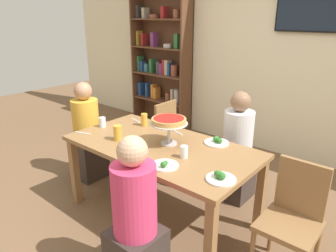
% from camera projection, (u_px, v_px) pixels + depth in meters
% --- Properties ---
extents(ground_plane, '(12.00, 12.00, 0.00)m').
position_uv_depth(ground_plane, '(161.00, 214.00, 3.08)').
color(ground_plane, brown).
extents(rear_partition, '(8.00, 0.12, 2.80)m').
position_uv_depth(rear_partition, '(269.00, 50.00, 4.19)').
color(rear_partition, beige).
rests_on(rear_partition, ground_plane).
extents(dining_table, '(1.74, 0.92, 0.74)m').
position_uv_depth(dining_table, '(161.00, 153.00, 2.86)').
color(dining_table, olive).
rests_on(dining_table, ground_plane).
extents(bookshelf, '(1.10, 0.30, 2.21)m').
position_uv_depth(bookshelf, '(161.00, 61.00, 5.23)').
color(bookshelf, brown).
rests_on(bookshelf, ground_plane).
extents(television, '(0.99, 0.05, 0.60)m').
position_uv_depth(television, '(320.00, 5.00, 3.58)').
color(television, black).
extents(diner_far_right, '(0.34, 0.34, 1.15)m').
position_uv_depth(diner_far_right, '(236.00, 154.00, 3.23)').
color(diner_far_right, '#382D28').
rests_on(diner_far_right, ground_plane).
extents(diner_near_right, '(0.34, 0.34, 1.15)m').
position_uv_depth(diner_near_right, '(135.00, 226.00, 2.13)').
color(diner_near_right, '#382D28').
rests_on(diner_near_right, ground_plane).
extents(diner_head_west, '(0.34, 0.34, 1.15)m').
position_uv_depth(diner_head_west, '(87.00, 138.00, 3.64)').
color(diner_head_west, '#382D28').
rests_on(diner_head_west, ground_plane).
extents(chair_head_east, '(0.40, 0.40, 0.87)m').
position_uv_depth(chair_head_east, '(293.00, 215.00, 2.26)').
color(chair_head_east, olive).
rests_on(chair_head_east, ground_plane).
extents(chair_far_left, '(0.40, 0.40, 0.87)m').
position_uv_depth(chair_far_left, '(173.00, 135.00, 3.75)').
color(chair_far_left, olive).
rests_on(chair_far_left, ground_plane).
extents(deep_dish_pizza_stand, '(0.34, 0.34, 0.25)m').
position_uv_depth(deep_dish_pizza_stand, '(169.00, 122.00, 2.77)').
color(deep_dish_pizza_stand, silver).
rests_on(deep_dish_pizza_stand, dining_table).
extents(salad_plate_near_diner, '(0.22, 0.22, 0.07)m').
position_uv_depth(salad_plate_near_diner, '(220.00, 177.00, 2.22)').
color(salad_plate_near_diner, white).
rests_on(salad_plate_near_diner, dining_table).
extents(salad_plate_far_diner, '(0.22, 0.22, 0.06)m').
position_uv_depth(salad_plate_far_diner, '(165.00, 165.00, 2.41)').
color(salad_plate_far_diner, white).
rests_on(salad_plate_far_diner, dining_table).
extents(salad_plate_spare, '(0.22, 0.22, 0.07)m').
position_uv_depth(salad_plate_spare, '(217.00, 141.00, 2.85)').
color(salad_plate_spare, white).
rests_on(salad_plate_spare, dining_table).
extents(beer_glass_amber_tall, '(0.07, 0.07, 0.13)m').
position_uv_depth(beer_glass_amber_tall, '(144.00, 120.00, 3.28)').
color(beer_glass_amber_tall, gold).
rests_on(beer_glass_amber_tall, dining_table).
extents(beer_glass_amber_short, '(0.08, 0.08, 0.14)m').
position_uv_depth(beer_glass_amber_short, '(118.00, 133.00, 2.91)').
color(beer_glass_amber_short, gold).
rests_on(beer_glass_amber_short, dining_table).
extents(water_glass_clear_near, '(0.06, 0.06, 0.10)m').
position_uv_depth(water_glass_clear_near, '(184.00, 152.00, 2.55)').
color(water_glass_clear_near, white).
rests_on(water_glass_clear_near, dining_table).
extents(water_glass_clear_far, '(0.07, 0.07, 0.10)m').
position_uv_depth(water_glass_clear_far, '(102.00, 122.00, 3.25)').
color(water_glass_clear_far, white).
rests_on(water_glass_clear_far, dining_table).
extents(cutlery_fork_near, '(0.18, 0.05, 0.00)m').
position_uv_depth(cutlery_fork_near, '(164.00, 127.00, 3.26)').
color(cutlery_fork_near, silver).
rests_on(cutlery_fork_near, dining_table).
extents(cutlery_knife_near, '(0.18, 0.07, 0.00)m').
position_uv_depth(cutlery_knife_near, '(83.00, 133.00, 3.10)').
color(cutlery_knife_near, silver).
rests_on(cutlery_knife_near, dining_table).
extents(cutlery_fork_far, '(0.18, 0.07, 0.00)m').
position_uv_depth(cutlery_fork_far, '(177.00, 132.00, 3.12)').
color(cutlery_fork_far, silver).
rests_on(cutlery_fork_far, dining_table).
extents(cutlery_knife_far, '(0.18, 0.06, 0.00)m').
position_uv_depth(cutlery_knife_far, '(136.00, 120.00, 3.47)').
color(cutlery_knife_far, silver).
rests_on(cutlery_knife_far, dining_table).
extents(cutlery_spare_fork, '(0.18, 0.03, 0.00)m').
position_uv_depth(cutlery_spare_fork, '(136.00, 160.00, 2.52)').
color(cutlery_spare_fork, silver).
rests_on(cutlery_spare_fork, dining_table).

